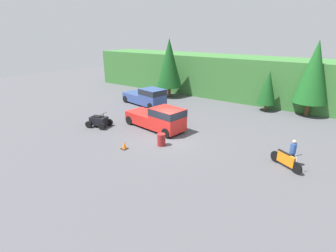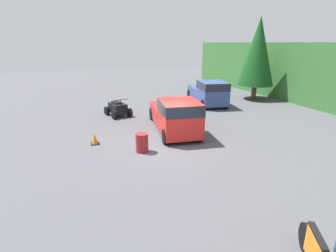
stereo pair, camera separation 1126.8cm
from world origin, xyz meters
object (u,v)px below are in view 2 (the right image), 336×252
object	(u,v)px
pickup_truck_red	(175,115)
quad_atv	(118,109)
pickup_truck_second	(209,92)
steel_barrel	(142,143)
traffic_cone	(95,139)

from	to	relation	value
pickup_truck_red	quad_atv	distance (m)	5.26
pickup_truck_red	quad_atv	world-z (taller)	pickup_truck_red
pickup_truck_red	pickup_truck_second	bearing A→B (deg)	145.64
pickup_truck_second	steel_barrel	xyz separation A→B (m)	(7.75, -7.62, -0.59)
quad_atv	traffic_cone	size ratio (longest dim) A/B	3.93
pickup_truck_second	traffic_cone	size ratio (longest dim) A/B	10.37
pickup_truck_second	steel_barrel	distance (m)	10.89
quad_atv	steel_barrel	xyz separation A→B (m)	(6.68, -0.01, -0.04)
traffic_cone	steel_barrel	distance (m)	2.63
steel_barrel	traffic_cone	bearing A→B (deg)	-130.89
quad_atv	traffic_cone	distance (m)	5.36
traffic_cone	steel_barrel	size ratio (longest dim) A/B	0.62
pickup_truck_red	traffic_cone	size ratio (longest dim) A/B	10.33
steel_barrel	pickup_truck_red	bearing A→B (deg)	129.99
traffic_cone	quad_atv	bearing A→B (deg)	158.18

